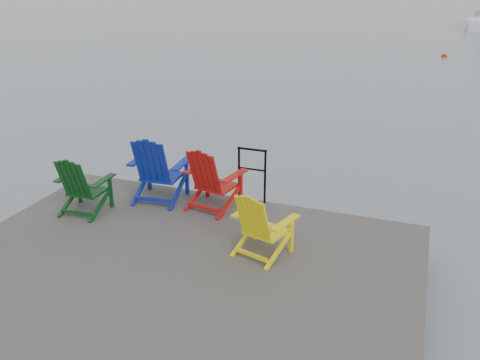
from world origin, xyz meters
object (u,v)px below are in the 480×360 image
(buoy_b, at_px, (444,57))
(chair_red, at_px, (212,178))
(chair_blue, at_px, (158,168))
(chair_yellow, at_px, (261,223))
(chair_green, at_px, (82,184))
(handrail, at_px, (252,170))

(buoy_b, bearing_deg, chair_red, -99.43)
(chair_red, bearing_deg, chair_blue, -168.30)
(chair_yellow, bearing_deg, chair_green, -168.73)
(chair_green, relative_size, chair_yellow, 1.02)
(chair_red, xyz_separation_m, chair_yellow, (1.15, -1.08, -0.05))
(chair_red, bearing_deg, buoy_b, 91.47)
(chair_red, xyz_separation_m, buoy_b, (3.52, 21.19, -1.01))
(handrail, bearing_deg, chair_red, -135.47)
(buoy_b, bearing_deg, chair_green, -103.55)
(handrail, distance_m, chair_green, 2.63)
(chair_green, bearing_deg, chair_blue, 41.62)
(handrail, distance_m, chair_blue, 1.51)
(chair_green, bearing_deg, chair_yellow, -6.88)
(chair_green, relative_size, buoy_b, 2.96)
(chair_yellow, height_order, buoy_b, chair_yellow)
(handrail, height_order, chair_blue, chair_blue)
(chair_red, bearing_deg, handrail, 55.43)
(handrail, height_order, chair_red, chair_red)
(chair_blue, distance_m, chair_red, 0.93)
(chair_blue, relative_size, chair_red, 1.08)
(handrail, relative_size, chair_blue, 0.82)
(handrail, bearing_deg, chair_green, -150.10)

